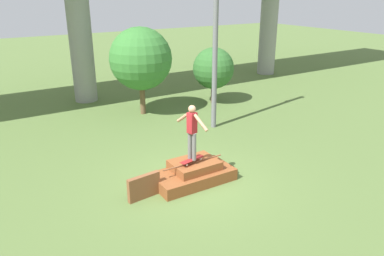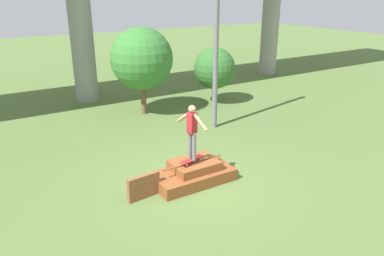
# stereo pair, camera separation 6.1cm
# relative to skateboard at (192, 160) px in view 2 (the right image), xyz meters

# --- Properties ---
(ground_plane) EXTENTS (80.00, 80.00, 0.00)m
(ground_plane) POSITION_rel_skateboard_xyz_m (0.03, -0.01, -0.71)
(ground_plane) COLOR #567038
(scrap_pile) EXTENTS (2.35, 1.20, 0.64)m
(scrap_pile) POSITION_rel_skateboard_xyz_m (0.06, 0.01, -0.46)
(scrap_pile) COLOR brown
(scrap_pile) RESTS_ON ground_plane
(scrap_plank_loose) EXTENTS (0.95, 0.23, 0.67)m
(scrap_plank_loose) POSITION_rel_skateboard_xyz_m (-1.57, -0.07, -0.38)
(scrap_plank_loose) COLOR brown
(scrap_plank_loose) RESTS_ON ground_plane
(skateboard) EXTENTS (0.83, 0.36, 0.09)m
(skateboard) POSITION_rel_skateboard_xyz_m (0.00, 0.00, 0.00)
(skateboard) COLOR maroon
(skateboard) RESTS_ON scrap_pile
(skater) EXTENTS (0.35, 1.17, 1.61)m
(skater) POSITION_rel_skateboard_xyz_m (0.00, 0.00, 0.94)
(skater) COLOR slate
(skater) RESTS_ON skateboard
(utility_pole) EXTENTS (1.30, 0.20, 8.45)m
(utility_pole) POSITION_rel_skateboard_xyz_m (3.22, 3.46, 3.64)
(utility_pole) COLOR slate
(utility_pole) RESTS_ON ground_plane
(tree_behind_left) EXTENTS (2.71, 2.71, 3.83)m
(tree_behind_left) POSITION_rel_skateboard_xyz_m (1.54, 6.58, 1.76)
(tree_behind_left) COLOR brown
(tree_behind_left) RESTS_ON ground_plane
(tree_behind_right) EXTENTS (1.98, 1.98, 2.71)m
(tree_behind_right) POSITION_rel_skateboard_xyz_m (5.18, 6.30, 1.00)
(tree_behind_right) COLOR brown
(tree_behind_right) RESTS_ON ground_plane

